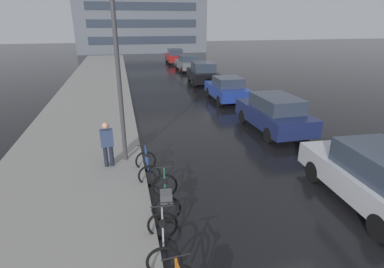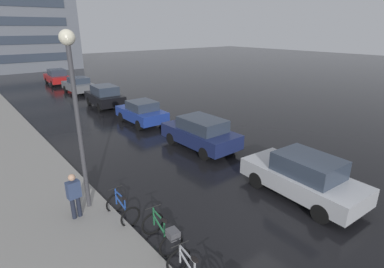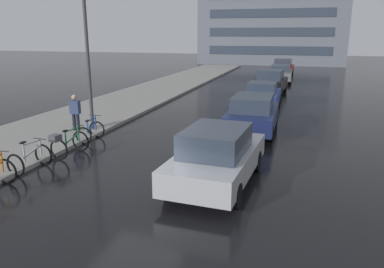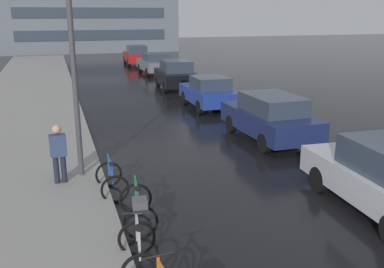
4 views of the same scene
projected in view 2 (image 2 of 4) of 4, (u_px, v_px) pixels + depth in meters
name	position (u px, v px, depth m)	size (l,w,h in m)	color
ground_plane	(276.00, 226.00, 9.36)	(140.00, 140.00, 0.00)	black
sidewalk_kerb	(2.00, 168.00, 13.10)	(4.80, 60.00, 0.14)	gray
bicycle_third	(164.00, 233.00, 8.30)	(0.85, 1.47, 0.99)	black
bicycle_farthest	(123.00, 209.00, 9.60)	(0.71, 1.09, 0.96)	black
car_silver	(304.00, 176.00, 10.77)	(2.16, 4.49, 1.64)	#B2B5BA
car_navy	(201.00, 133.00, 15.22)	(1.98, 4.26, 1.62)	navy
car_blue	(142.00, 112.00, 19.20)	(1.90, 3.74, 1.49)	navy
car_black	(105.00, 96.00, 23.28)	(2.18, 4.11, 1.68)	black
car_grey	(79.00, 85.00, 28.30)	(1.97, 4.01, 1.50)	slate
car_red	(57.00, 77.00, 32.76)	(2.10, 4.47, 1.64)	#AD1919
pedestrian	(74.00, 195.00, 9.33)	(0.42, 0.27, 1.66)	#1E2333
streetlamp	(74.00, 92.00, 8.89)	(0.45, 0.45, 5.84)	#424247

